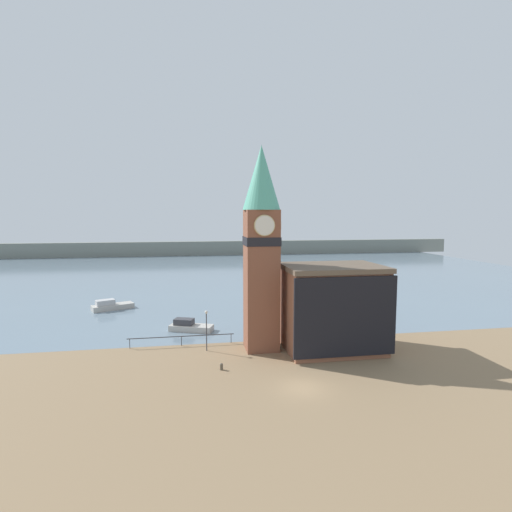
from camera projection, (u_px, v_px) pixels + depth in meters
name	position (u px, v px, depth m)	size (l,w,h in m)	color
ground_plane	(303.00, 388.00, 33.21)	(160.00, 160.00, 0.00)	#846B4C
water	(225.00, 270.00, 104.69)	(160.00, 120.00, 0.00)	slate
far_shoreline	(215.00, 248.00, 143.68)	(180.00, 3.00, 5.00)	gray
pier_railing	(181.00, 337.00, 43.81)	(11.58, 0.08, 1.09)	#333338
clock_tower	(261.00, 243.00, 41.82)	(3.92, 3.92, 21.47)	brown
pier_building	(332.00, 307.00, 42.30)	(10.40, 7.82, 9.08)	#935B42
boat_near	(190.00, 326.00, 49.55)	(5.66, 3.68, 1.48)	#B7B2A8
boat_far	(111.00, 306.00, 60.64)	(6.35, 4.39, 1.61)	#B7B2A8
mooring_bollard_near	(221.00, 366.00, 37.00)	(0.30, 0.30, 0.64)	brown
lamp_post	(206.00, 323.00, 41.97)	(0.32, 0.32, 4.34)	#2D2D33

